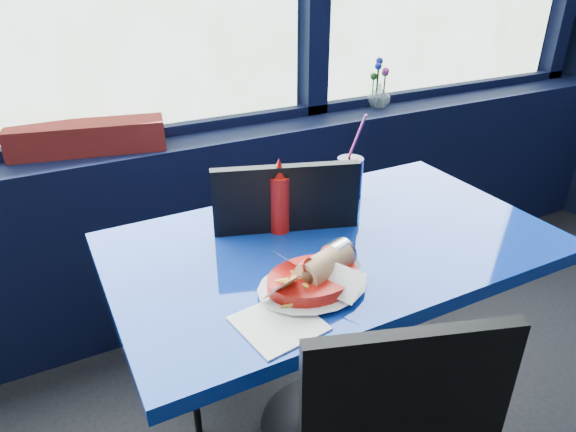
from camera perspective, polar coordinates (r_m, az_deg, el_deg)
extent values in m
cube|color=black|center=(2.19, -14.28, -2.18)|extent=(5.00, 0.26, 0.80)
cube|color=black|center=(2.10, -16.13, 8.56)|extent=(4.80, 0.08, 0.06)
cylinder|color=black|center=(1.89, 4.17, -22.36)|extent=(0.44, 0.44, 0.03)
cylinder|color=black|center=(1.65, 4.57, -15.05)|extent=(0.12, 0.12, 0.68)
cube|color=navy|center=(1.42, 5.15, -3.34)|extent=(1.20, 0.70, 0.04)
cube|color=black|center=(1.04, 12.68, -21.89)|extent=(0.38, 0.15, 0.44)
cube|color=black|center=(1.74, -5.01, -7.72)|extent=(0.54, 0.54, 0.04)
cube|color=black|center=(1.47, -0.19, -2.85)|extent=(0.39, 0.16, 0.47)
cylinder|color=black|center=(2.04, 0.03, -9.83)|extent=(0.02, 0.02, 0.44)
cylinder|color=black|center=(1.77, 2.00, -16.92)|extent=(0.02, 0.02, 0.44)
cylinder|color=black|center=(2.03, -10.40, -10.67)|extent=(0.02, 0.02, 0.44)
cylinder|color=black|center=(1.75, -10.43, -18.00)|extent=(0.02, 0.02, 0.44)
cube|color=maroon|center=(2.00, -21.38, 8.13)|extent=(0.56, 0.25, 0.11)
imported|color=silver|center=(2.47, 10.07, 13.00)|extent=(0.11, 0.12, 0.11)
cylinder|color=#1E5919|center=(2.45, 9.80, 13.74)|extent=(0.01, 0.01, 0.17)
sphere|color=#1C29A3|center=(2.43, 10.00, 16.08)|extent=(0.03, 0.03, 0.03)
cylinder|color=#1E5919|center=(2.47, 10.61, 13.47)|extent=(0.01, 0.01, 0.15)
sphere|color=#DC409F|center=(2.45, 10.80, 15.53)|extent=(0.03, 0.03, 0.03)
cylinder|color=#1E5919|center=(2.48, 9.91, 14.06)|extent=(0.01, 0.01, 0.19)
sphere|color=#1C29A3|center=(2.45, 10.12, 16.58)|extent=(0.03, 0.03, 0.03)
cylinder|color=#1E5919|center=(2.46, 9.37, 13.25)|extent=(0.01, 0.01, 0.13)
sphere|color=#1E5919|center=(2.44, 9.51, 15.05)|extent=(0.03, 0.03, 0.03)
cylinder|color=#1E5919|center=(2.49, 10.57, 13.46)|extent=(0.01, 0.01, 0.14)
sphere|color=#1E5919|center=(2.47, 10.75, 15.37)|extent=(0.03, 0.03, 0.03)
cylinder|color=#BA130C|center=(1.20, 2.76, -7.36)|extent=(0.24, 0.24, 0.04)
cylinder|color=white|center=(1.20, 2.75, -7.72)|extent=(0.23, 0.23, 0.00)
cylinder|color=white|center=(1.24, 5.62, -4.43)|extent=(0.07, 0.09, 0.07)
sphere|color=#532F1C|center=(1.16, 2.77, -6.50)|extent=(0.05, 0.05, 0.05)
cylinder|color=red|center=(1.15, 2.25, -5.64)|extent=(0.05, 0.05, 0.01)
cylinder|color=#BA130C|center=(1.41, -0.97, 1.34)|extent=(0.06, 0.06, 0.16)
cone|color=#BA130C|center=(1.37, -1.00, 5.44)|extent=(0.04, 0.04, 0.05)
cylinder|color=#0D1591|center=(1.63, 6.85, 4.25)|extent=(0.08, 0.08, 0.13)
cylinder|color=black|center=(1.61, 6.98, 6.28)|extent=(0.07, 0.07, 0.01)
cylinder|color=#EF3291|center=(1.59, 7.49, 8.22)|extent=(0.04, 0.06, 0.18)
cube|color=white|center=(1.11, -1.06, -11.84)|extent=(0.18, 0.18, 0.00)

